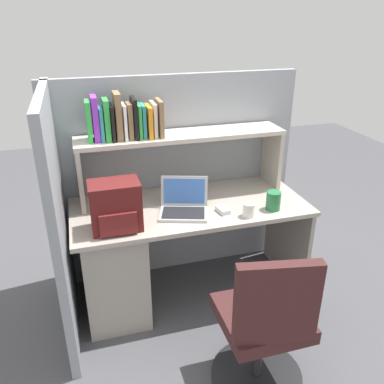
# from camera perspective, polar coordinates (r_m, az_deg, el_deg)

# --- Properties ---
(ground_plane) EXTENTS (8.00, 8.00, 0.00)m
(ground_plane) POSITION_cam_1_polar(r_m,az_deg,el_deg) (3.13, -0.27, -13.93)
(ground_plane) COLOR #4C4C51
(desk) EXTENTS (1.60, 0.70, 0.73)m
(desk) POSITION_cam_1_polar(r_m,az_deg,el_deg) (2.83, -7.97, -8.76)
(desk) COLOR #AAA093
(desk) RESTS_ON ground_plane
(cubicle_partition_rear) EXTENTS (1.84, 0.05, 1.55)m
(cubicle_partition_rear) POSITION_cam_1_polar(r_m,az_deg,el_deg) (3.05, -2.27, 1.94)
(cubicle_partition_rear) COLOR gray
(cubicle_partition_rear) RESTS_ON ground_plane
(cubicle_partition_left) EXTENTS (0.05, 1.06, 1.55)m
(cubicle_partition_left) POSITION_cam_1_polar(r_m,az_deg,el_deg) (2.59, -18.39, -3.71)
(cubicle_partition_left) COLOR gray
(cubicle_partition_left) RESTS_ON ground_plane
(overhead_hutch) EXTENTS (1.44, 0.28, 0.45)m
(overhead_hutch) POSITION_cam_1_polar(r_m,az_deg,el_deg) (2.78, -1.46, 6.42)
(overhead_hutch) COLOR #B3A99C
(overhead_hutch) RESTS_ON desk
(reference_books_on_shelf) EXTENTS (0.48, 0.19, 0.30)m
(reference_books_on_shelf) POSITION_cam_1_polar(r_m,az_deg,el_deg) (2.65, -9.73, 10.16)
(reference_books_on_shelf) COLOR green
(reference_books_on_shelf) RESTS_ON overhead_hutch
(laptop) EXTENTS (0.37, 0.33, 0.22)m
(laptop) POSITION_cam_1_polar(r_m,az_deg,el_deg) (2.62, -1.18, -1.88)
(laptop) COLOR #B7BABF
(laptop) RESTS_ON desk
(backpack) EXTENTS (0.30, 0.23, 0.30)m
(backpack) POSITION_cam_1_polar(r_m,az_deg,el_deg) (2.43, -10.86, -2.07)
(backpack) COLOR #591919
(backpack) RESTS_ON desk
(computer_mouse) EXTENTS (0.08, 0.11, 0.03)m
(computer_mouse) POSITION_cam_1_polar(r_m,az_deg,el_deg) (2.64, 4.40, -2.59)
(computer_mouse) COLOR silver
(computer_mouse) RESTS_ON desk
(paper_cup) EXTENTS (0.08, 0.08, 0.09)m
(paper_cup) POSITION_cam_1_polar(r_m,az_deg,el_deg) (2.59, 8.09, -2.55)
(paper_cup) COLOR white
(paper_cup) RESTS_ON desk
(snack_canister) EXTENTS (0.10, 0.10, 0.13)m
(snack_canister) POSITION_cam_1_polar(r_m,az_deg,el_deg) (2.70, 11.54, -1.22)
(snack_canister) COLOR #26723F
(snack_canister) RESTS_ON desk
(office_chair) EXTENTS (0.52, 0.52, 0.93)m
(office_chair) POSITION_cam_1_polar(r_m,az_deg,el_deg) (2.26, 10.18, -19.21)
(office_chair) COLOR black
(office_chair) RESTS_ON ground_plane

